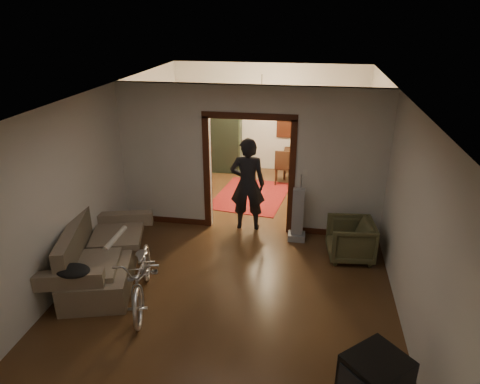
% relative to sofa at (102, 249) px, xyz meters
% --- Properties ---
extents(floor, '(5.00, 8.50, 0.01)m').
position_rel_sofa_xyz_m(floor, '(2.07, 1.31, -0.48)').
color(floor, '#362111').
rests_on(floor, ground).
extents(ceiling, '(5.00, 8.50, 0.01)m').
position_rel_sofa_xyz_m(ceiling, '(2.07, 1.31, 2.32)').
color(ceiling, white).
rests_on(ceiling, floor).
extents(wall_back, '(5.00, 0.02, 2.80)m').
position_rel_sofa_xyz_m(wall_back, '(2.07, 5.56, 0.92)').
color(wall_back, beige).
rests_on(wall_back, floor).
extents(wall_left, '(0.02, 8.50, 2.80)m').
position_rel_sofa_xyz_m(wall_left, '(-0.43, 1.31, 0.92)').
color(wall_left, beige).
rests_on(wall_left, floor).
extents(wall_right, '(0.02, 8.50, 2.80)m').
position_rel_sofa_xyz_m(wall_right, '(4.57, 1.31, 0.92)').
color(wall_right, beige).
rests_on(wall_right, floor).
extents(partition_wall, '(5.00, 0.14, 2.80)m').
position_rel_sofa_xyz_m(partition_wall, '(2.07, 2.06, 0.92)').
color(partition_wall, beige).
rests_on(partition_wall, floor).
extents(door_casing, '(1.74, 0.20, 2.32)m').
position_rel_sofa_xyz_m(door_casing, '(2.07, 2.06, 0.62)').
color(door_casing, '#36170C').
rests_on(door_casing, floor).
extents(far_window, '(0.98, 0.06, 1.28)m').
position_rel_sofa_xyz_m(far_window, '(2.77, 5.52, 1.07)').
color(far_window, black).
rests_on(far_window, wall_back).
extents(chandelier, '(0.24, 0.24, 0.24)m').
position_rel_sofa_xyz_m(chandelier, '(2.07, 3.81, 1.87)').
color(chandelier, '#FFE0A5').
rests_on(chandelier, ceiling).
extents(light_switch, '(0.08, 0.01, 0.12)m').
position_rel_sofa_xyz_m(light_switch, '(3.12, 1.99, 0.77)').
color(light_switch, silver).
rests_on(light_switch, partition_wall).
extents(sofa, '(1.48, 2.28, 0.97)m').
position_rel_sofa_xyz_m(sofa, '(0.00, 0.00, 0.00)').
color(sofa, brown).
rests_on(sofa, floor).
extents(rolled_paper, '(0.09, 0.75, 0.09)m').
position_rel_sofa_xyz_m(rolled_paper, '(0.10, 0.30, 0.05)').
color(rolled_paper, beige).
rests_on(rolled_paper, sofa).
extents(jacket, '(0.48, 0.36, 0.14)m').
position_rel_sofa_xyz_m(jacket, '(0.05, -0.91, 0.20)').
color(jacket, black).
rests_on(jacket, sofa).
extents(bicycle, '(1.04, 1.82, 0.91)m').
position_rel_sofa_xyz_m(bicycle, '(0.88, -0.52, -0.03)').
color(bicycle, silver).
rests_on(bicycle, floor).
extents(armchair, '(0.84, 0.82, 0.70)m').
position_rel_sofa_xyz_m(armchair, '(3.96, 1.24, -0.13)').
color(armchair, '#484628').
rests_on(armchair, floor).
extents(crt_tv, '(0.75, 0.74, 0.48)m').
position_rel_sofa_xyz_m(crt_tv, '(3.93, -2.19, 0.24)').
color(crt_tv, black).
rests_on(crt_tv, tv_stand).
extents(vacuum, '(0.38, 0.34, 1.04)m').
position_rel_sofa_xyz_m(vacuum, '(3.03, 1.71, 0.04)').
color(vacuum, gray).
rests_on(vacuum, floor).
extents(person, '(0.70, 0.49, 1.84)m').
position_rel_sofa_xyz_m(person, '(2.04, 2.05, 0.44)').
color(person, black).
rests_on(person, floor).
extents(oriental_rug, '(1.80, 2.21, 0.02)m').
position_rel_sofa_xyz_m(oriental_rug, '(1.89, 3.62, -0.48)').
color(oriental_rug, maroon).
rests_on(oriental_rug, floor).
extents(locker, '(0.91, 0.53, 1.78)m').
position_rel_sofa_xyz_m(locker, '(0.93, 5.23, 0.41)').
color(locker, '#222D1B').
rests_on(locker, floor).
extents(globe, '(0.31, 0.31, 0.31)m').
position_rel_sofa_xyz_m(globe, '(0.93, 5.23, 1.46)').
color(globe, '#1E5972').
rests_on(globe, locker).
extents(desk, '(1.09, 0.83, 0.72)m').
position_rel_sofa_xyz_m(desk, '(3.01, 5.02, -0.12)').
color(desk, black).
rests_on(desk, floor).
extents(desk_chair, '(0.41, 0.41, 0.90)m').
position_rel_sofa_xyz_m(desk_chair, '(2.56, 4.53, -0.03)').
color(desk_chair, black).
rests_on(desk_chair, floor).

